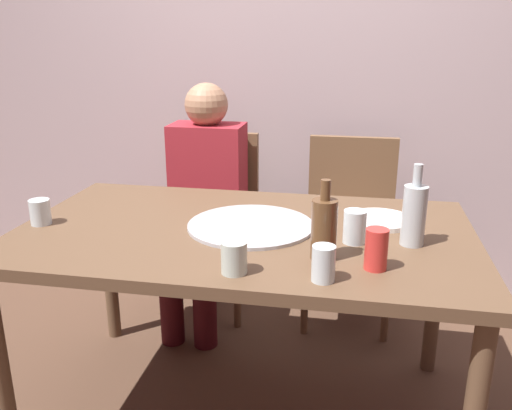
% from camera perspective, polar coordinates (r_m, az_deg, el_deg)
% --- Properties ---
extents(ground_plane, '(8.00, 8.00, 0.00)m').
position_cam_1_polar(ground_plane, '(2.24, -1.15, -20.68)').
color(ground_plane, '#513828').
extents(back_wall, '(6.00, 0.10, 2.60)m').
position_cam_1_polar(back_wall, '(2.98, 3.79, 15.98)').
color(back_wall, '#B29EA3').
rests_on(back_wall, ground_plane).
extents(dining_table, '(1.58, 0.92, 0.74)m').
position_cam_1_polar(dining_table, '(1.90, -1.28, -4.67)').
color(dining_table, brown).
rests_on(dining_table, ground_plane).
extents(pizza_tray, '(0.44, 0.44, 0.01)m').
position_cam_1_polar(pizza_tray, '(1.88, -0.57, -2.19)').
color(pizza_tray, '#ADADB2').
rests_on(pizza_tray, dining_table).
extents(wine_bottle, '(0.08, 0.08, 0.25)m').
position_cam_1_polar(wine_bottle, '(1.61, 7.24, -2.42)').
color(wine_bottle, brown).
rests_on(wine_bottle, dining_table).
extents(beer_bottle, '(0.08, 0.08, 0.27)m').
position_cam_1_polar(beer_bottle, '(1.77, 16.46, -0.90)').
color(beer_bottle, '#B2BCC1').
rests_on(beer_bottle, dining_table).
extents(tumbler_near, '(0.07, 0.07, 0.10)m').
position_cam_1_polar(tumbler_near, '(1.48, 7.18, -6.19)').
color(tumbler_near, silver).
rests_on(tumbler_near, dining_table).
extents(tumbler_far, '(0.07, 0.07, 0.09)m').
position_cam_1_polar(tumbler_far, '(2.05, -21.97, -0.69)').
color(tumbler_far, silver).
rests_on(tumbler_far, dining_table).
extents(wine_glass, '(0.07, 0.07, 0.09)m').
position_cam_1_polar(wine_glass, '(1.52, -2.35, -5.60)').
color(wine_glass, '#B7C6BC').
rests_on(wine_glass, dining_table).
extents(short_glass, '(0.07, 0.07, 0.11)m').
position_cam_1_polar(short_glass, '(1.76, 10.45, -2.29)').
color(short_glass, silver).
rests_on(short_glass, dining_table).
extents(soda_can, '(0.07, 0.07, 0.12)m').
position_cam_1_polar(soda_can, '(1.58, 12.67, -4.60)').
color(soda_can, red).
rests_on(soda_can, dining_table).
extents(plate_stack, '(0.23, 0.23, 0.02)m').
position_cam_1_polar(plate_stack, '(1.98, 13.07, -1.55)').
color(plate_stack, white).
rests_on(plate_stack, dining_table).
extents(chair_left, '(0.44, 0.44, 0.90)m').
position_cam_1_polar(chair_left, '(2.81, -4.65, -0.46)').
color(chair_left, brown).
rests_on(chair_left, ground_plane).
extents(chair_right, '(0.44, 0.44, 0.90)m').
position_cam_1_polar(chair_right, '(2.72, 9.95, -1.33)').
color(chair_right, brown).
rests_on(chair_right, ground_plane).
extents(guest_in_sweater, '(0.36, 0.56, 1.17)m').
position_cam_1_polar(guest_in_sweater, '(2.64, -5.58, 1.16)').
color(guest_in_sweater, maroon).
rests_on(guest_in_sweater, ground_plane).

